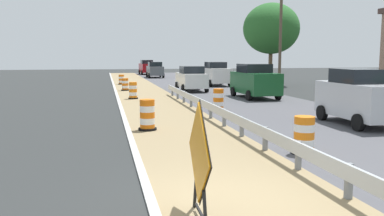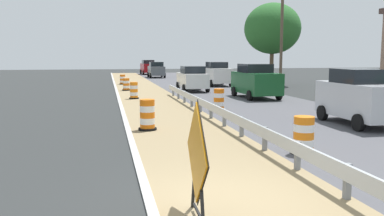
% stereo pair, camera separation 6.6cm
% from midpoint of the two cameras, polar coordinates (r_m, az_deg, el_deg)
% --- Properties ---
extents(ground_plane, '(160.00, 160.00, 0.00)m').
position_cam_midpoint_polar(ground_plane, '(7.76, 4.36, -13.38)').
color(ground_plane, '#2B2D2D').
extents(median_dirt_strip, '(3.83, 120.00, 0.01)m').
position_cam_midpoint_polar(median_dirt_strip, '(7.98, 9.42, -12.85)').
color(median_dirt_strip, '#8E7A56').
rests_on(median_dirt_strip, ground).
extents(curb_near_edge, '(0.20, 120.00, 0.11)m').
position_cam_midpoint_polar(curb_near_edge, '(7.52, -5.49, -14.06)').
color(curb_near_edge, '#ADADA8').
rests_on(curb_near_edge, ground).
extents(guardrail_median, '(0.18, 45.84, 0.71)m').
position_cam_midpoint_polar(guardrail_median, '(7.57, 25.23, -10.48)').
color(guardrail_median, '#ADB2B7').
rests_on(guardrail_median, ground).
extents(warning_sign_diamond, '(0.11, 1.82, 2.06)m').
position_cam_midpoint_polar(warning_sign_diamond, '(6.79, 0.99, -6.89)').
color(warning_sign_diamond, black).
rests_on(warning_sign_diamond, ground).
extents(traffic_barrel_nearest, '(0.71, 0.71, 1.06)m').
position_cam_midpoint_polar(traffic_barrel_nearest, '(11.86, 15.59, -3.94)').
color(traffic_barrel_nearest, orange).
rests_on(traffic_barrel_nearest, ground).
extents(traffic_barrel_close, '(0.69, 0.69, 1.15)m').
position_cam_midpoint_polar(traffic_barrel_close, '(15.13, -6.18, -1.16)').
color(traffic_barrel_close, orange).
rests_on(traffic_barrel_close, ground).
extents(traffic_barrel_mid, '(0.66, 0.66, 1.10)m').
position_cam_midpoint_polar(traffic_barrel_mid, '(20.60, 3.90, 1.05)').
color(traffic_barrel_mid, orange).
rests_on(traffic_barrel_mid, ground).
extents(traffic_barrel_far, '(0.63, 0.63, 1.09)m').
position_cam_midpoint_polar(traffic_barrel_far, '(26.34, -8.11, 2.35)').
color(traffic_barrel_far, orange).
rests_on(traffic_barrel_far, ground).
extents(traffic_barrel_farther, '(0.65, 0.65, 0.98)m').
position_cam_midpoint_polar(traffic_barrel_farther, '(32.84, -9.19, 3.21)').
color(traffic_barrel_farther, orange).
rests_on(traffic_barrel_farther, ground).
extents(traffic_barrel_farthest, '(0.65, 0.65, 0.95)m').
position_cam_midpoint_polar(traffic_barrel_farthest, '(40.08, -9.70, 3.90)').
color(traffic_barrel_farthest, orange).
rests_on(traffic_barrel_farthest, ground).
extents(car_lead_near_lane, '(2.01, 4.36, 2.00)m').
position_cam_midpoint_polar(car_lead_near_lane, '(52.41, -5.02, 5.39)').
color(car_lead_near_lane, '#4C5156').
rests_on(car_lead_near_lane, ground).
extents(car_trailing_near_lane, '(2.06, 4.31, 2.20)m').
position_cam_midpoint_polar(car_trailing_near_lane, '(37.99, 3.59, 4.82)').
color(car_trailing_near_lane, silver).
rests_on(car_trailing_near_lane, ground).
extents(car_lead_far_lane, '(2.03, 4.15, 1.97)m').
position_cam_midpoint_polar(car_lead_far_lane, '(31.90, 0.10, 4.16)').
color(car_lead_far_lane, silver).
rests_on(car_lead_far_lane, ground).
extents(car_mid_far_lane, '(2.07, 4.04, 2.23)m').
position_cam_midpoint_polar(car_mid_far_lane, '(17.55, 22.69, 1.43)').
color(car_mid_far_lane, silver).
rests_on(car_mid_far_lane, ground).
extents(car_trailing_far_lane, '(2.15, 4.82, 2.16)m').
position_cam_midpoint_polar(car_trailing_far_lane, '(61.82, -6.19, 5.74)').
color(car_trailing_far_lane, maroon).
rests_on(car_trailing_far_lane, ground).
extents(car_distant_a, '(2.22, 4.52, 2.24)m').
position_cam_midpoint_polar(car_distant_a, '(26.95, 9.02, 3.78)').
color(car_distant_a, '#195128').
rests_on(car_distant_a, ground).
extents(utility_pole_mid, '(0.24, 1.80, 9.44)m').
position_cam_midpoint_polar(utility_pole_mid, '(34.72, 12.57, 10.69)').
color(utility_pole_mid, brown).
rests_on(utility_pole_mid, ground).
extents(tree_roadside, '(5.17, 5.17, 7.59)m').
position_cam_midpoint_polar(tree_roadside, '(38.65, 11.31, 10.91)').
color(tree_roadside, brown).
rests_on(tree_roadside, ground).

